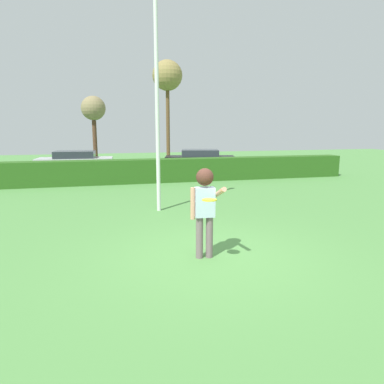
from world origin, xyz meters
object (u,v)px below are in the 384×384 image
Objects in this scene: parked_car_silver at (75,161)px; willow_tree at (93,110)px; frisbee at (209,200)px; maple_tree at (167,77)px; parked_car_black at (200,159)px; person at (205,202)px; lamppost at (157,93)px.

parked_car_silver is 3.94m from willow_tree.
maple_tree reaches higher than frisbee.
frisbee reaches higher than parked_car_black.
lamppost reaches higher than person.
frisbee is at bearing -87.58° from lamppost.
parked_car_silver is at bearing 103.23° from person.
person is 0.51m from frisbee.
maple_tree is at bearing 114.40° from parked_car_black.
willow_tree is at bearing 97.87° from person.
willow_tree is (-6.20, 2.98, 2.96)m from parked_car_black.
frisbee is 0.06× the size of parked_car_black.
parked_car_silver is at bearing 175.02° from parked_car_black.
parked_car_silver is (-3.22, 10.55, -2.87)m from lamppost.
willow_tree is at bearing 154.31° from parked_car_black.
parked_car_silver is at bearing 106.95° from lamppost.
parked_car_black is (3.83, 14.13, -0.45)m from person.
parked_car_silver is at bearing -115.22° from willow_tree.
maple_tree reaches higher than willow_tree.
willow_tree is at bearing 99.30° from lamppost.
person is at bearing 83.40° from frisbee.
parked_car_black is 0.65× the size of maple_tree.
lamppost is 1.44× the size of parked_car_black.
maple_tree is (2.69, 12.99, 2.27)m from lamppost.
frisbee is at bearing -98.02° from maple_tree.
person is 17.45m from willow_tree.
maple_tree is (-1.40, 3.08, 5.14)m from parked_car_black.
parked_car_silver is at bearing -157.54° from maple_tree.
person is 4.86m from lamppost.
parked_car_silver is at bearing 102.62° from frisbee.
lamppost is 1.51× the size of parked_car_silver.
frisbee is 5.23m from lamppost.
frisbee is 15.64m from parked_car_silver.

